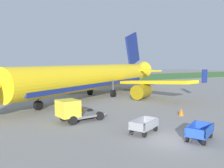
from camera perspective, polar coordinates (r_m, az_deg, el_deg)
The scene contains 9 objects.
ground_plane at distance 17.92m, azimuth 13.65°, elevation -12.85°, with size 220.00×220.00×0.00m, color gray.
grass_strip at distance 70.72m, azimuth -18.48°, elevation 0.70°, with size 220.00×28.00×0.06m, color #3D7033.
airplane at distance 37.10m, azimuth -3.83°, elevation 1.56°, with size 33.90×28.31×11.34m.
baggage_cart_second_in_row at distance 18.41m, azimuth 20.03°, elevation -10.58°, with size 3.49×2.40×1.07m.
baggage_cart_third_in_row at distance 19.11m, azimuth 7.56°, elevation -9.69°, with size 3.50×2.38×1.07m.
service_truck_beside_carts at distance 22.37m, azimuth -9.26°, elevation -6.17°, with size 4.63×2.60×2.10m.
traffic_cone_near_plane at distance 26.84m, azimuth -7.17°, elevation -5.87°, with size 0.49×0.49×0.65m, color orange.
traffic_cone_mid_apron at distance 25.87m, azimuth 16.07°, elevation -6.39°, with size 0.55×0.55×0.72m, color orange.
traffic_cone_by_carts at distance 23.87m, azimuth -3.77°, elevation -7.38°, with size 0.42×0.42×0.56m, color orange.
Camera 1 is at (-11.36, -12.69, 5.59)m, focal length 38.61 mm.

